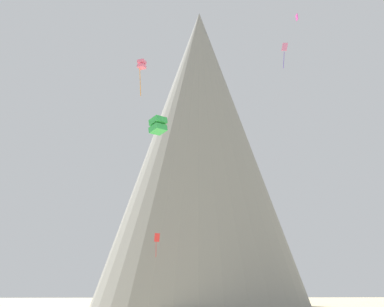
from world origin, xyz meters
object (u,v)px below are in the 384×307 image
at_px(kite_rainbow_high, 142,65).
at_px(kite_red_low, 157,240).
at_px(kite_pink_high, 285,49).
at_px(kite_green_mid, 158,125).
at_px(rock_massif, 199,160).
at_px(kite_magenta_high, 297,17).

relative_size(kite_rainbow_high, kite_red_low, 1.26).
height_order(kite_pink_high, kite_green_mid, kite_pink_high).
relative_size(rock_massif, kite_green_mid, 33.18).
distance_m(kite_pink_high, kite_green_mid, 32.90).
xyz_separation_m(kite_red_low, kite_magenta_high, (17.98, -26.33, 27.85)).
bearing_deg(kite_rainbow_high, kite_pink_high, 47.28).
bearing_deg(kite_red_low, rock_massif, 122.82).
xyz_separation_m(rock_massif, kite_green_mid, (-10.47, -61.63, -11.45)).
distance_m(rock_massif, kite_green_mid, 63.55).
xyz_separation_m(kite_green_mid, kite_red_low, (0.92, 37.74, -8.31)).
relative_size(kite_pink_high, kite_rainbow_high, 0.85).
bearing_deg(kite_pink_high, kite_rainbow_high, -93.73).
height_order(rock_massif, kite_rainbow_high, rock_massif).
height_order(kite_pink_high, kite_red_low, kite_pink_high).
bearing_deg(kite_green_mid, kite_pink_high, -170.12).
height_order(kite_pink_high, kite_rainbow_high, kite_pink_high).
relative_size(kite_pink_high, kite_green_mid, 2.15).
relative_size(rock_massif, kite_magenta_high, 66.70).
distance_m(kite_rainbow_high, kite_red_low, 32.28).
xyz_separation_m(kite_pink_high, kite_red_low, (-18.28, 18.46, -26.81)).
height_order(rock_massif, kite_pink_high, rock_massif).
bearing_deg(kite_magenta_high, kite_rainbow_high, 123.98).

